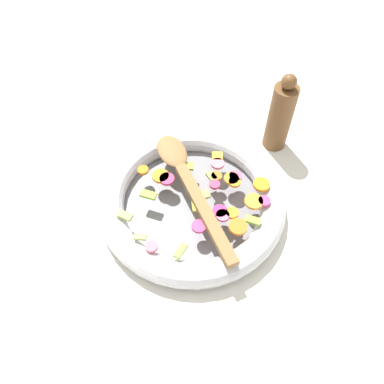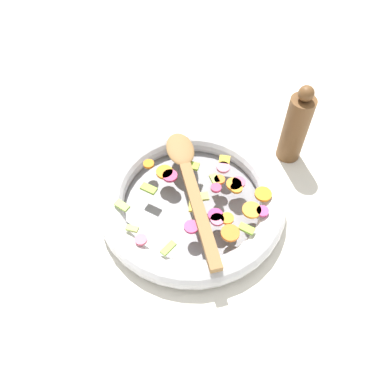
# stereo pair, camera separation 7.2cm
# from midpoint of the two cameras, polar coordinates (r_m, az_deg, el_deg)

# --- Properties ---
(ground_plane) EXTENTS (4.00, 4.00, 0.00)m
(ground_plane) POSITION_cam_midpoint_polar(r_m,az_deg,el_deg) (0.76, -2.70, -2.39)
(ground_plane) COLOR silver
(skillet) EXTENTS (0.37, 0.37, 0.05)m
(skillet) POSITION_cam_midpoint_polar(r_m,az_deg,el_deg) (0.74, -2.77, -1.45)
(skillet) COLOR slate
(skillet) RESTS_ON ground_plane
(chopped_vegetables) EXTENTS (0.27, 0.27, 0.01)m
(chopped_vegetables) POSITION_cam_midpoint_polar(r_m,az_deg,el_deg) (0.71, -0.02, -0.65)
(chopped_vegetables) COLOR orange
(chopped_vegetables) RESTS_ON skillet
(wooden_spoon) EXTENTS (0.22, 0.28, 0.01)m
(wooden_spoon) POSITION_cam_midpoint_polar(r_m,az_deg,el_deg) (0.72, -3.56, 1.73)
(wooden_spoon) COLOR olive
(wooden_spoon) RESTS_ON chopped_vegetables
(pepper_mill) EXTENTS (0.05, 0.05, 0.19)m
(pepper_mill) POSITION_cam_midpoint_polar(r_m,az_deg,el_deg) (0.82, 10.86, 11.20)
(pepper_mill) COLOR brown
(pepper_mill) RESTS_ON ground_plane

